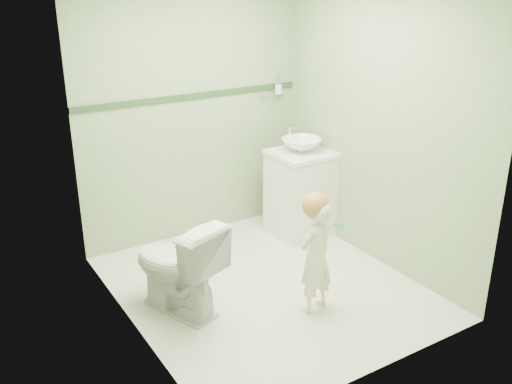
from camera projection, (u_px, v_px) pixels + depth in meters
ground at (266, 287)px, 4.64m from camera, size 2.50×2.50×0.00m
room_shell at (267, 145)px, 4.21m from camera, size 2.50×2.54×2.40m
trim_stripe at (192, 96)px, 5.13m from camera, size 2.20×0.02×0.05m
vanity at (300, 195)px, 5.47m from camera, size 0.52×0.50×0.80m
counter at (301, 154)px, 5.32m from camera, size 0.54×0.52×0.04m
basin at (301, 145)px, 5.29m from camera, size 0.37×0.37×0.13m
faucet at (290, 132)px, 5.41m from camera, size 0.03×0.13×0.18m
cup_holder at (278, 89)px, 5.54m from camera, size 0.26×0.07×0.21m
toilet at (177, 266)px, 4.20m from camera, size 0.65×0.84×0.75m
toddler at (315, 257)px, 4.18m from camera, size 0.36×0.27×0.88m
hair_cap at (315, 205)px, 4.06m from camera, size 0.20×0.20×0.20m
teal_toothbrush at (337, 224)px, 4.04m from camera, size 0.11×0.14×0.08m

